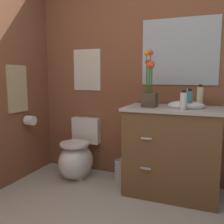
{
  "coord_description": "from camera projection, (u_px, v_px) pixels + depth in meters",
  "views": [
    {
      "loc": [
        0.61,
        -1.08,
        1.2
      ],
      "look_at": [
        -0.39,
        1.4,
        0.82
      ],
      "focal_mm": 40.79,
      "sensor_mm": 36.0,
      "label": 1
    }
  ],
  "objects": [
    {
      "name": "vanity_cabinet",
      "position": [
        172.0,
        150.0,
        2.56
      ],
      "size": [
        0.94,
        0.56,
        1.07
      ],
      "color": "brown",
      "rests_on": "ground_plane"
    },
    {
      "name": "trash_bin",
      "position": [
        123.0,
        172.0,
        2.83
      ],
      "size": [
        0.18,
        0.18,
        0.27
      ],
      "color": "#B7B7BC",
      "rests_on": "ground_plane"
    },
    {
      "name": "lotion_bottle",
      "position": [
        189.0,
        100.0,
        2.37
      ],
      "size": [
        0.06,
        0.06,
        0.19
      ],
      "color": "teal",
      "rests_on": "vanity_cabinet"
    },
    {
      "name": "wall_back",
      "position": [
        175.0,
        71.0,
        2.77
      ],
      "size": [
        4.49,
        0.05,
        2.5
      ],
      "primitive_type": "cube",
      "color": "brown",
      "rests_on": "ground_plane"
    },
    {
      "name": "flower_vase",
      "position": [
        150.0,
        88.0,
        2.49
      ],
      "size": [
        0.14,
        0.14,
        0.56
      ],
      "color": "#4C3D2D",
      "rests_on": "vanity_cabinet"
    },
    {
      "name": "wall_poster",
      "position": [
        87.0,
        70.0,
        3.13
      ],
      "size": [
        0.36,
        0.01,
        0.5
      ],
      "primitive_type": "cube",
      "color": "silver"
    },
    {
      "name": "soap_bottle",
      "position": [
        200.0,
        97.0,
        2.5
      ],
      "size": [
        0.06,
        0.06,
        0.22
      ],
      "color": "beige",
      "rests_on": "vanity_cabinet"
    },
    {
      "name": "hand_wash_bottle",
      "position": [
        183.0,
        101.0,
        2.29
      ],
      "size": [
        0.06,
        0.06,
        0.18
      ],
      "color": "white",
      "rests_on": "vanity_cabinet"
    },
    {
      "name": "toilet",
      "position": [
        78.0,
        157.0,
        3.02
      ],
      "size": [
        0.38,
        0.59,
        0.69
      ],
      "color": "white",
      "rests_on": "ground_plane"
    },
    {
      "name": "hanging_towel",
      "position": [
        17.0,
        89.0,
        2.83
      ],
      "size": [
        0.03,
        0.28,
        0.52
      ],
      "primitive_type": "cube",
      "color": "tan"
    },
    {
      "name": "toilet_paper_roll",
      "position": [
        30.0,
        120.0,
        2.97
      ],
      "size": [
        0.11,
        0.11,
        0.11
      ],
      "primitive_type": "cylinder",
      "rotation": [
        0.0,
        1.57,
        0.0
      ],
      "color": "white"
    },
    {
      "name": "wall_mirror",
      "position": [
        179.0,
        52.0,
        2.69
      ],
      "size": [
        0.8,
        0.01,
        0.7
      ],
      "primitive_type": "cube",
      "color": "#B2BCC6"
    }
  ]
}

